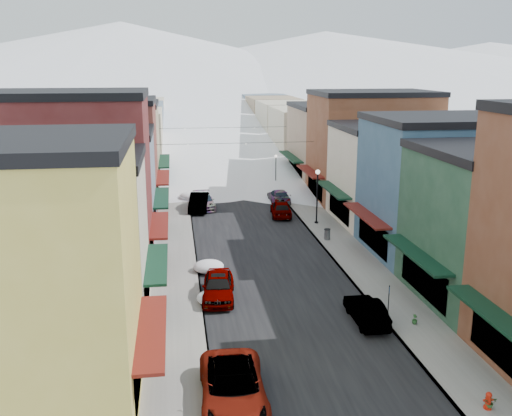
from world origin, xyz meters
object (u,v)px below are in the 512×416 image
object	(u,v)px
car_silver_sedan	(218,286)
trash_can	(327,234)
car_white_suv	(233,388)
car_dark_hatch	(199,202)
streetlamp_near	(317,190)
fire_hydrant	(488,401)
car_green_sedan	(366,310)

from	to	relation	value
car_silver_sedan	trash_can	distance (m)	14.41
car_white_suv	trash_can	xyz separation A→B (m)	(10.06, 22.05, -0.23)
car_dark_hatch	streetlamp_near	world-z (taller)	streetlamp_near
fire_hydrant	car_green_sedan	bearing A→B (deg)	104.01
car_white_suv	car_silver_sedan	bearing A→B (deg)	90.32
car_silver_sedan	car_green_sedan	bearing A→B (deg)	-23.73
streetlamp_near	fire_hydrant	bearing A→B (deg)	-89.84
car_green_sedan	fire_hydrant	size ratio (longest dim) A/B	5.56
fire_hydrant	trash_can	bearing A→B (deg)	91.02
car_white_suv	car_silver_sedan	distance (m)	11.47
car_dark_hatch	streetlamp_near	distance (m)	12.54
car_silver_sedan	streetlamp_near	world-z (taller)	streetlamp_near
fire_hydrant	car_dark_hatch	bearing A→B (deg)	106.19
car_dark_hatch	fire_hydrant	world-z (taller)	car_dark_hatch
car_silver_sedan	car_dark_hatch	bearing A→B (deg)	96.11
trash_can	car_green_sedan	bearing A→B (deg)	-96.84
car_white_suv	car_green_sedan	world-z (taller)	car_white_suv
car_green_sedan	streetlamp_near	distance (m)	20.32
car_silver_sedan	fire_hydrant	world-z (taller)	car_silver_sedan
fire_hydrant	streetlamp_near	size ratio (longest dim) A/B	0.16
fire_hydrant	trash_can	distance (m)	24.06
car_white_suv	car_silver_sedan	xyz separation A→B (m)	(0.28, 11.47, -0.01)
car_dark_hatch	streetlamp_near	size ratio (longest dim) A/B	1.04
car_silver_sedan	streetlamp_near	distance (m)	18.72
car_dark_hatch	car_silver_sedan	bearing A→B (deg)	-82.39
car_green_sedan	fire_hydrant	bearing A→B (deg)	104.25
car_dark_hatch	car_green_sedan	world-z (taller)	car_dark_hatch
car_white_suv	trash_can	distance (m)	24.24
car_silver_sedan	car_dark_hatch	world-z (taller)	car_dark_hatch
car_silver_sedan	trash_can	bearing A→B (deg)	52.94
car_white_suv	streetlamp_near	distance (m)	29.05
car_silver_sedan	fire_hydrant	distance (m)	16.91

